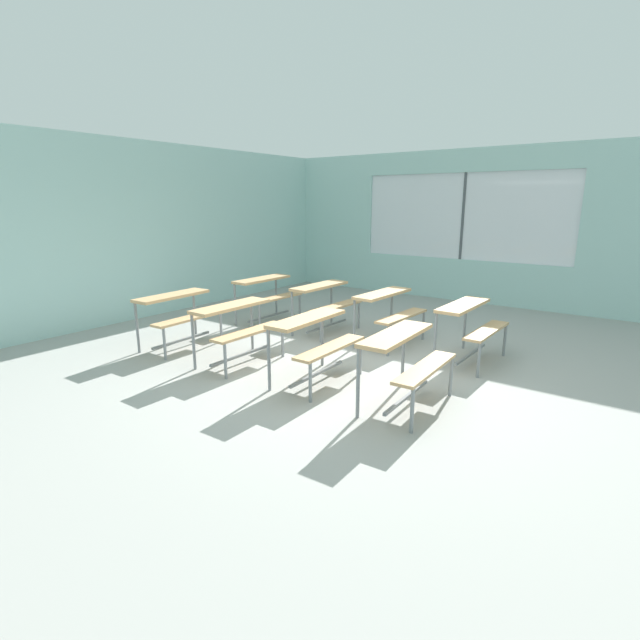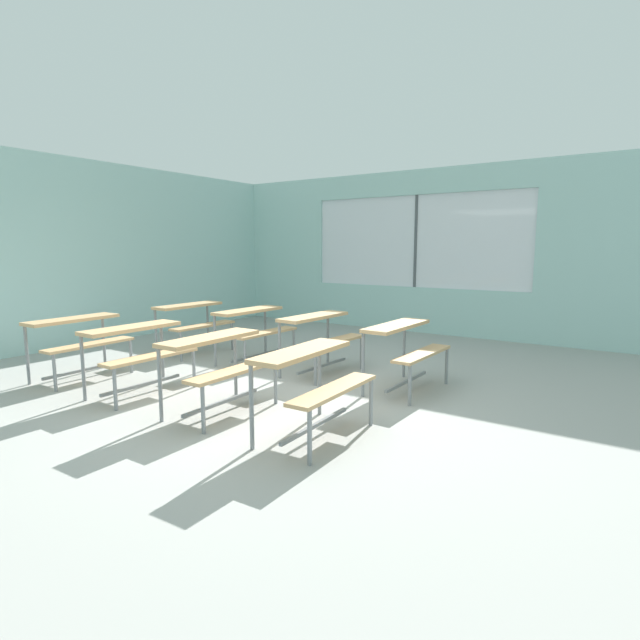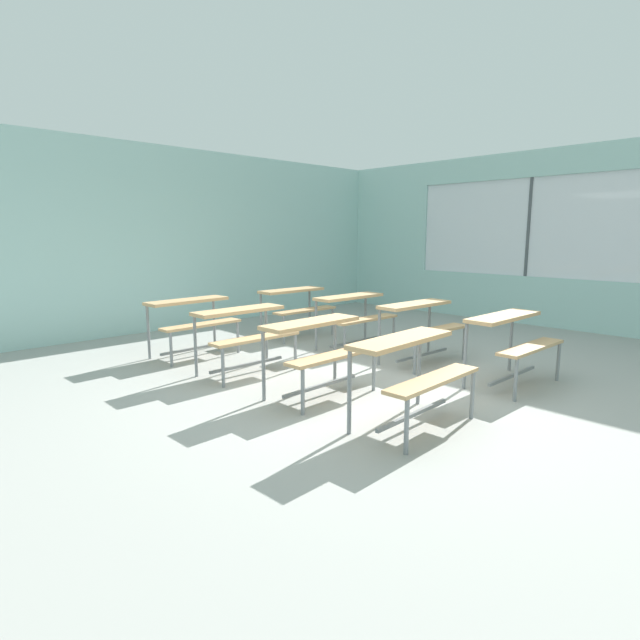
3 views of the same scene
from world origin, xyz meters
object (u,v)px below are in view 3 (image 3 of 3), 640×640
Objects in this scene: desk_bench_r2c1 at (355,309)px; desk_bench_r3c0 at (192,313)px; desk_bench_r0c0 at (412,360)px; desk_bench_r3c1 at (296,301)px; desk_bench_r1c1 at (422,318)px; desk_bench_r2c0 at (245,325)px; desk_bench_r1c0 at (319,340)px; desk_bench_r0c1 at (512,333)px.

desk_bench_r2c1 is 2.20m from desk_bench_r3c0.
desk_bench_r3c1 is at bearing 61.14° from desk_bench_r0c0.
desk_bench_r2c0 is at bearing 151.23° from desk_bench_r1c1.
desk_bench_r2c1 is (-0.01, 1.10, 0.00)m from desk_bench_r1c1.
desk_bench_r1c0 is at bearing -146.00° from desk_bench_r2c1.
desk_bench_r1c0 is at bearing 88.04° from desk_bench_r0c0.
desk_bench_r0c0 is 1.01× the size of desk_bench_r1c0.
desk_bench_r0c1 is 1.21m from desk_bench_r1c1.
desk_bench_r0c0 and desk_bench_r3c0 have the same top height.
desk_bench_r1c0 is 1.00× the size of desk_bench_r3c1.
desk_bench_r3c0 is (-1.77, 3.51, 0.00)m from desk_bench_r0c1.
desk_bench_r0c1 is 1.00× the size of desk_bench_r1c0.
desk_bench_r3c1 is at bearing 52.01° from desk_bench_r1c0.
desk_bench_r1c1 is (1.81, 0.03, 0.00)m from desk_bench_r1c0.
desk_bench_r2c1 is at bearing 93.55° from desk_bench_r1c1.
desk_bench_r0c1 is at bearing -35.07° from desk_bench_r1c0.
desk_bench_r3c1 is (1.80, 1.14, 0.00)m from desk_bench_r2c0.
desk_bench_r2c0 and desk_bench_r2c1 have the same top height.
desk_bench_r1c1 is 2.28m from desk_bench_r3c1.
desk_bench_r1c1 is (1.81, 1.15, 0.00)m from desk_bench_r0c0.
desk_bench_r1c1 and desk_bench_r2c1 have the same top height.
desk_bench_r1c1 is 1.02× the size of desk_bench_r2c0.
desk_bench_r0c1 is 0.99× the size of desk_bench_r2c1.
desk_bench_r1c1 is at bearing 0.18° from desk_bench_r1c0.
desk_bench_r3c0 is at bearing -179.84° from desk_bench_r3c1.
desk_bench_r0c0 is 3.45m from desk_bench_r3c0.
desk_bench_r1c1 is 1.01× the size of desk_bench_r3c0.
desk_bench_r0c0 is 2.29m from desk_bench_r2c0.
desk_bench_r2c1 is 1.18m from desk_bench_r3c1.
desk_bench_r1c0 is at bearing -90.87° from desk_bench_r3c0.
desk_bench_r1c0 and desk_bench_r1c1 have the same top height.
desk_bench_r0c1 is 3.48m from desk_bench_r3c1.
desk_bench_r1c0 is at bearing -87.36° from desk_bench_r2c0.
desk_bench_r3c0 and desk_bench_r3c1 have the same top height.
desk_bench_r1c0 is at bearing 146.87° from desk_bench_r0c1.
desk_bench_r0c1 and desk_bench_r1c0 have the same top height.
desk_bench_r2c1 and desk_bench_r3c1 have the same top height.
desk_bench_r3c0 is (-1.86, 2.31, 0.00)m from desk_bench_r1c1.
desk_bench_r1c0 and desk_bench_r3c1 have the same top height.
desk_bench_r2c0 is (-0.05, 1.17, 0.00)m from desk_bench_r1c0.
desk_bench_r2c1 and desk_bench_r3c0 have the same top height.
desk_bench_r0c0 is at bearing -126.95° from desk_bench_r2c1.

